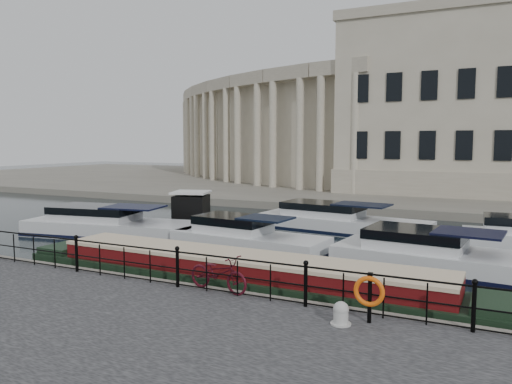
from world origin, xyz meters
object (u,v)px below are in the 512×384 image
at_px(mooring_bollard, 341,314).
at_px(life_ring_post, 369,292).
at_px(narrowboat, 240,280).
at_px(harbour_hut, 191,212).
at_px(bicycle, 218,273).

xyz_separation_m(mooring_bollard, life_ring_post, (0.57, 0.35, 0.50)).
xyz_separation_m(narrowboat, harbour_hut, (-7.75, 8.99, 0.59)).
height_order(mooring_bollard, life_ring_post, life_ring_post).
distance_m(mooring_bollard, narrowboat, 5.13).
height_order(bicycle, harbour_hut, harbour_hut).
bearing_deg(narrowboat, bicycle, -79.47).
distance_m(bicycle, narrowboat, 2.05).
bearing_deg(mooring_bollard, life_ring_post, 31.19).
bearing_deg(life_ring_post, bicycle, 171.65).
relative_size(bicycle, harbour_hut, 0.65).
bearing_deg(harbour_hut, mooring_bollard, -61.98).
bearing_deg(life_ring_post, narrowboat, 151.96).
height_order(life_ring_post, narrowboat, life_ring_post).
bearing_deg(harbour_hut, bicycle, -70.61).
bearing_deg(harbour_hut, life_ring_post, -59.80).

